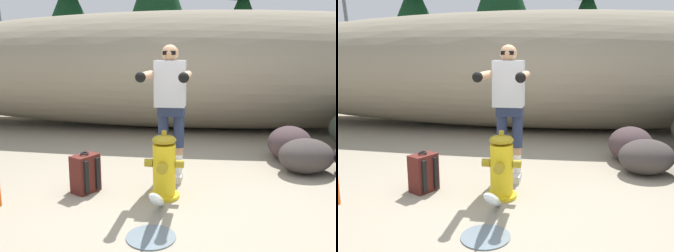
{
  "view_description": "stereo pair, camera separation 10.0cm",
  "coord_description": "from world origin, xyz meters",
  "views": [
    {
      "loc": [
        0.37,
        -3.71,
        1.56
      ],
      "look_at": [
        -0.1,
        0.26,
        0.75
      ],
      "focal_mm": 37.68,
      "sensor_mm": 36.0,
      "label": 1
    },
    {
      "loc": [
        0.47,
        -3.7,
        1.56
      ],
      "look_at": [
        -0.1,
        0.26,
        0.75
      ],
      "focal_mm": 37.68,
      "sensor_mm": 36.0,
      "label": 2
    }
  ],
  "objects": [
    {
      "name": "utility_worker",
      "position": [
        -0.1,
        0.47,
        1.07
      ],
      "size": [
        0.55,
        0.98,
        1.68
      ],
      "rotation": [
        0.0,
        0.0,
        -1.59
      ],
      "color": "beige",
      "rests_on": "ground_plane"
    },
    {
      "name": "fire_hydrant",
      "position": [
        -0.11,
        -0.04,
        0.35
      ],
      "size": [
        0.43,
        0.39,
        0.76
      ],
      "color": "gold",
      "rests_on": "ground_plane"
    },
    {
      "name": "spare_backpack",
      "position": [
        -1.04,
        0.02,
        0.22
      ],
      "size": [
        0.36,
        0.36,
        0.47
      ],
      "rotation": [
        0.0,
        0.0,
        2.63
      ],
      "color": "#511E19",
      "rests_on": "ground_plane"
    },
    {
      "name": "ground_plane",
      "position": [
        0.0,
        0.0,
        -0.02
      ],
      "size": [
        56.0,
        56.0,
        0.04
      ],
      "primitive_type": "cube",
      "color": "gray"
    },
    {
      "name": "hydrant_water_jet",
      "position": [
        -0.11,
        -0.66,
        0.15
      ],
      "size": [
        0.44,
        0.97,
        0.49
      ],
      "color": "silver",
      "rests_on": "ground_plane"
    },
    {
      "name": "boulder_outlier",
      "position": [
        1.68,
        1.04,
        0.23
      ],
      "size": [
        1.01,
        0.98,
        0.46
      ],
      "primitive_type": "ellipsoid",
      "rotation": [
        0.0,
        0.0,
        0.6
      ],
      "color": "#3D3634",
      "rests_on": "ground_plane"
    },
    {
      "name": "pine_tree_far_left",
      "position": [
        -4.94,
        9.51,
        3.54
      ],
      "size": [
        2.37,
        2.37,
        6.15
      ],
      "color": "#47331E",
      "rests_on": "ground_plane"
    },
    {
      "name": "boulder_small",
      "position": [
        1.58,
        1.61,
        0.26
      ],
      "size": [
        0.82,
        0.91,
        0.51
      ],
      "primitive_type": "ellipsoid",
      "rotation": [
        0.0,
        0.0,
        4.44
      ],
      "color": "#423335",
      "rests_on": "ground_plane"
    },
    {
      "name": "dirt_embankment",
      "position": [
        0.0,
        4.0,
        1.24
      ],
      "size": [
        16.47,
        3.2,
        2.47
      ],
      "primitive_type": "ellipsoid",
      "color": "gray",
      "rests_on": "ground_plane"
    },
    {
      "name": "pine_tree_center",
      "position": [
        1.44,
        9.18,
        3.15
      ],
      "size": [
        1.91,
        1.91,
        5.39
      ],
      "color": "#47331E",
      "rests_on": "ground_plane"
    }
  ]
}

